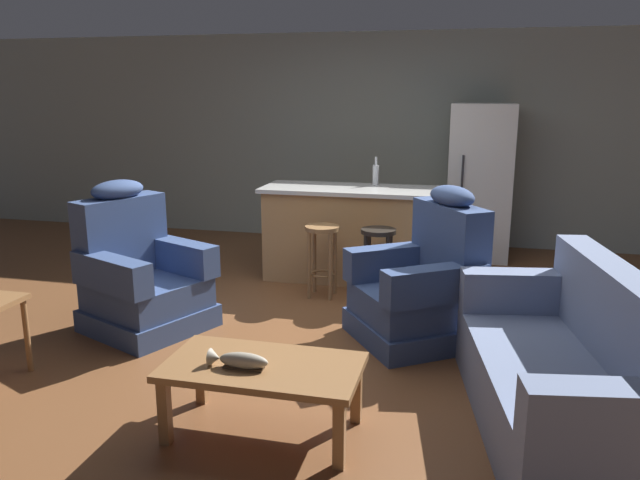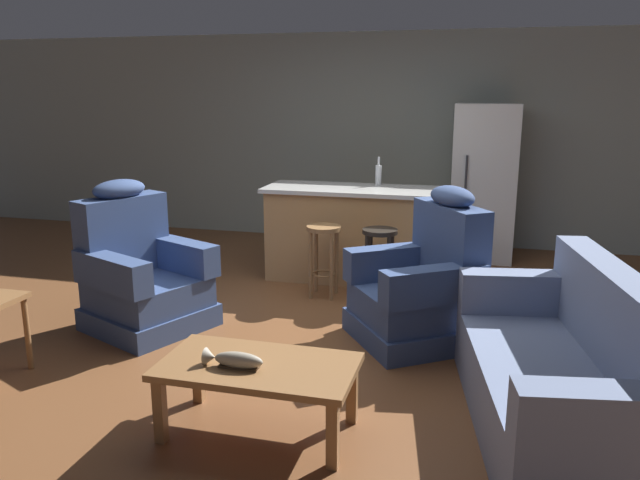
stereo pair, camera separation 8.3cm
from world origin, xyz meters
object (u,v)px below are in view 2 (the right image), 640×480
coffee_table (258,373)px  fish_figurine (233,360)px  couch (566,378)px  bar_stool_left (324,248)px  refrigerator (484,182)px  recliner_near_lamp (141,276)px  bottle_tall_green (378,174)px  kitchen_island (354,233)px  bar_stool_right (380,251)px  recliner_near_island (423,287)px

coffee_table → fish_figurine: size_ratio=3.24×
couch → coffee_table: bearing=4.6°
bar_stool_left → refrigerator: size_ratio=0.39×
recliner_near_lamp → bottle_tall_green: (1.61, 1.98, 0.64)m
coffee_table → bar_stool_left: 2.44m
coffee_table → bar_stool_left: bearing=95.8°
fish_figurine → kitchen_island: (0.02, 3.14, 0.02)m
refrigerator → couch: bearing=-82.5°
recliner_near_lamp → couch: bearing=8.1°
recliner_near_lamp → bar_stool_right: recliner_near_lamp is taller
coffee_table → recliner_near_island: size_ratio=0.92×
fish_figurine → refrigerator: bearing=73.5°
bar_stool_left → kitchen_island: bearing=76.4°
recliner_near_lamp → bar_stool_right: 2.10m
fish_figurine → kitchen_island: 3.14m
kitchen_island → bottle_tall_green: bottle_tall_green is taller
coffee_table → couch: size_ratio=0.55×
bar_stool_left → refrigerator: (1.41, 1.83, 0.41)m
coffee_table → bottle_tall_green: 3.38m
fish_figurine → kitchen_island: size_ratio=0.19×
fish_figurine → recliner_near_lamp: size_ratio=0.28×
recliner_near_lamp → bar_stool_left: 1.68m
recliner_near_island → bar_stool_right: bearing=-94.4°
refrigerator → kitchen_island: bearing=-136.4°
bar_stool_right → bottle_tall_green: bearing=101.1°
bar_stool_right → refrigerator: (0.89, 1.83, 0.41)m
couch → bar_stool_right: 2.44m
coffee_table → couch: (1.67, 0.43, -0.02)m
bottle_tall_green → recliner_near_lamp: bearing=-129.2°
refrigerator → bar_stool_left: bearing=-127.6°
recliner_near_lamp → bar_stool_left: (1.26, 1.11, 0.05)m
recliner_near_island → couch: bearing=92.9°
recliner_near_island → bottle_tall_green: (-0.65, 1.69, 0.64)m
coffee_table → recliner_near_lamp: recliner_near_lamp is taller
fish_figurine → recliner_near_island: 1.90m
recliner_near_island → bottle_tall_green: bottle_tall_green is taller
bar_stool_right → refrigerator: 2.07m
couch → bottle_tall_green: bearing=-71.2°
kitchen_island → recliner_near_island: bearing=-59.5°
couch → bottle_tall_green: bottle_tall_green is taller
kitchen_island → bottle_tall_green: size_ratio=6.25×
fish_figurine → kitchen_island: bearing=89.6°
recliner_near_lamp → bar_stool_right: bearing=55.6°
fish_figurine → refrigerator: 4.54m
fish_figurine → bar_stool_left: size_ratio=0.50×
bar_stool_left → bottle_tall_green: size_ratio=2.36×
fish_figurine → coffee_table: bearing=34.2°
kitchen_island → bar_stool_left: 0.65m
fish_figurine → bar_stool_right: (0.40, 2.51, 0.01)m
couch → recliner_near_island: (-0.91, 1.19, 0.08)m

